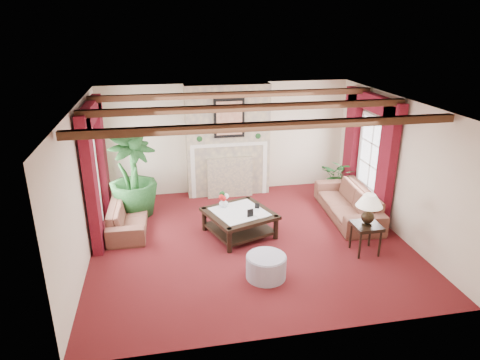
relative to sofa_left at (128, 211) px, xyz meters
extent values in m
plane|color=#4D0D16|center=(2.35, -1.06, -0.37)|extent=(6.00, 6.00, 0.00)
plane|color=white|center=(2.35, -1.06, 2.33)|extent=(6.00, 6.00, 0.00)
cube|color=beige|center=(2.35, 1.69, 0.98)|extent=(6.00, 0.02, 2.70)
cube|color=beige|center=(-0.65, -1.06, 0.98)|extent=(0.02, 5.50, 2.70)
cube|color=beige|center=(5.35, -1.06, 0.98)|extent=(0.02, 5.50, 2.70)
imported|color=#3D101A|center=(0.00, 0.00, 0.00)|extent=(1.92, 0.65, 0.74)
imported|color=#3D101A|center=(4.71, -0.36, 0.07)|extent=(2.32, 0.95, 0.87)
imported|color=black|center=(0.11, 0.60, 0.15)|extent=(2.89, 2.90, 1.05)
imported|color=black|center=(4.99, 0.77, 0.00)|extent=(1.79, 1.79, 0.74)
cylinder|color=gray|center=(2.36, -2.35, -0.17)|extent=(0.68, 0.68, 0.39)
imported|color=silver|center=(1.94, -0.44, 0.22)|extent=(0.20, 0.21, 0.19)
imported|color=black|center=(2.47, -1.01, 0.28)|extent=(0.24, 0.15, 0.30)
camera|label=1|loc=(0.77, -8.35, 3.72)|focal=32.00mm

